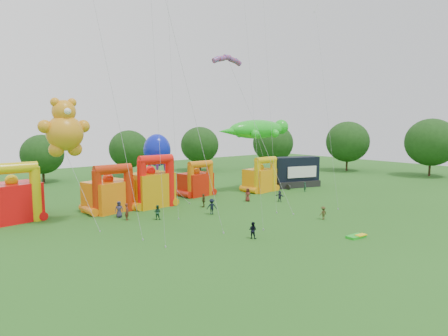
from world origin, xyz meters
TOP-DOWN VIEW (x-y plane):
  - ground at (0.00, 0.00)m, footprint 160.00×160.00m
  - tree_ring at (-1.20, 0.62)m, footprint 125.49×127.61m
  - bouncy_castle_0 at (-19.38, 29.41)m, footprint 6.00×5.10m
  - bouncy_castle_1 at (-8.75, 27.47)m, footprint 6.20×5.45m
  - bouncy_castle_2 at (-3.09, 26.77)m, footprint 5.72×4.76m
  - bouncy_castle_3 at (6.19, 29.51)m, footprint 5.10×4.34m
  - bouncy_castle_4 at (16.52, 25.94)m, footprint 5.25×4.51m
  - stage_trailer at (24.52, 25.46)m, footprint 8.81×5.42m
  - teddy_bear_kite at (-14.66, 22.93)m, footprint 5.49×7.15m
  - gecko_kite at (16.96, 26.94)m, footprint 15.13×5.00m
  - octopus_kite at (0.62, 30.23)m, footprint 3.97×8.57m
  - parafoil_kites at (-4.00, 15.54)m, footprint 23.59×11.74m
  - diamond_kites at (1.69, 15.57)m, footprint 28.20×16.20m
  - folded_kite_bundle at (5.25, 0.96)m, footprint 2.07×1.23m
  - spectator_0 at (-9.29, 23.52)m, footprint 1.13×0.96m
  - spectator_1 at (-9.10, 21.79)m, footprint 0.82×0.86m
  - spectator_2 at (-6.26, 19.80)m, footprint 1.05×1.06m
  - spectator_3 at (0.26, 17.89)m, footprint 1.45×1.26m
  - spectator_4 at (1.95, 21.91)m, footprint 0.85×1.14m
  - spectator_5 at (12.58, 18.04)m, footprint 0.72×1.50m
  - spectator_6 at (9.17, 21.05)m, footprint 1.04×0.80m
  - spectator_7 at (21.86, 21.05)m, footprint 0.68×0.63m
  - spectator_8 at (-2.85, 7.24)m, footprint 0.92×1.00m
  - spectator_9 at (8.75, 7.61)m, footprint 1.08×0.72m

SIDE VIEW (x-z plane):
  - ground at x=0.00m, z-range 0.00..0.00m
  - folded_kite_bundle at x=5.25m, z-range -0.02..0.29m
  - spectator_7 at x=21.86m, z-range 0.00..1.55m
  - spectator_5 at x=12.58m, z-range 0.00..1.55m
  - spectator_9 at x=8.75m, z-range 0.00..1.55m
  - spectator_8 at x=-2.85m, z-range 0.00..1.65m
  - spectator_2 at x=-6.26m, z-range 0.00..1.72m
  - spectator_4 at x=1.95m, z-range 0.00..1.80m
  - spectator_6 at x=9.17m, z-range 0.00..1.89m
  - spectator_3 at x=0.26m, z-range 0.00..1.94m
  - spectator_0 at x=-9.29m, z-range 0.00..1.97m
  - spectator_1 at x=-9.10m, z-range 0.00..1.97m
  - bouncy_castle_3 at x=6.19m, z-range -0.64..4.83m
  - bouncy_castle_4 at x=16.52m, z-range -0.68..5.08m
  - bouncy_castle_1 at x=-8.75m, z-range -0.74..5.37m
  - stage_trailer at x=24.52m, z-range -0.10..5.19m
  - bouncy_castle_0 at x=-19.38m, z-range -0.84..6.04m
  - bouncy_castle_2 at x=-3.09m, z-range -0.85..6.18m
  - octopus_kite at x=0.62m, z-range 0.43..10.10m
  - tree_ring at x=-1.20m, z-range 0.22..12.30m
  - teddy_bear_kite at x=-14.66m, z-range 0.57..14.57m
  - gecko_kite at x=16.96m, z-range 3.18..14.99m
  - parafoil_kites at x=-4.00m, z-range -2.33..28.45m
  - diamond_kites at x=1.69m, z-range -4.40..39.16m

